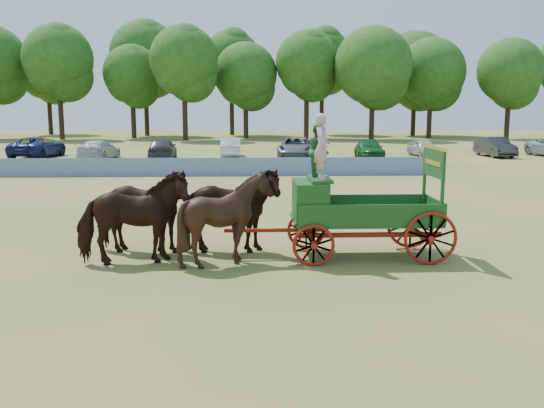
{
  "coord_description": "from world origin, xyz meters",
  "views": [
    {
      "loc": [
        0.88,
        -17.07,
        4.07
      ],
      "look_at": [
        1.59,
        -0.2,
        1.3
      ],
      "focal_mm": 40.0,
      "sensor_mm": 36.0,
      "label": 1
    }
  ],
  "objects": [
    {
      "name": "sponsor_banner",
      "position": [
        -1.0,
        18.0,
        0.53
      ],
      "size": [
        26.0,
        0.08,
        1.05
      ],
      "primitive_type": "cube",
      "color": "#1B4294",
      "rests_on": "ground"
    },
    {
      "name": "farm_dray",
      "position": [
        3.34,
        -1.19,
        1.61
      ],
      "size": [
        6.0,
        2.0,
        3.85
      ],
      "color": "maroon",
      "rests_on": "ground"
    },
    {
      "name": "horse_lead_right",
      "position": [
        -2.03,
        -0.65,
        1.2
      ],
      "size": [
        3.04,
        1.85,
        2.39
      ],
      "primitive_type": "imported",
      "rotation": [
        0.0,
        0.0,
        1.36
      ],
      "color": "black",
      "rests_on": "ground"
    },
    {
      "name": "horse_lead_left",
      "position": [
        -2.03,
        -1.75,
        1.2
      ],
      "size": [
        3.02,
        1.78,
        2.39
      ],
      "primitive_type": "imported",
      "rotation": [
        0.0,
        0.0,
        1.75
      ],
      "color": "black",
      "rests_on": "ground"
    },
    {
      "name": "horse_wheel_left",
      "position": [
        0.37,
        -1.75,
        1.2
      ],
      "size": [
        2.57,
        2.4,
        2.4
      ],
      "primitive_type": "imported",
      "rotation": [
        0.0,
        0.0,
        1.33
      ],
      "color": "black",
      "rests_on": "ground"
    },
    {
      "name": "treeline",
      "position": [
        -2.95,
        59.68,
        9.03
      ],
      "size": [
        91.13,
        22.96,
        15.06
      ],
      "color": "#382314",
      "rests_on": "ground"
    },
    {
      "name": "parked_cars",
      "position": [
        0.32,
        29.92,
        0.76
      ],
      "size": [
        54.1,
        7.75,
        1.64
      ],
      "color": "silver",
      "rests_on": "ground"
    },
    {
      "name": "ground",
      "position": [
        0.0,
        0.0,
        0.0
      ],
      "size": [
        160.0,
        160.0,
        0.0
      ],
      "primitive_type": "plane",
      "color": "#9C8246",
      "rests_on": "ground"
    },
    {
      "name": "horse_wheel_right",
      "position": [
        0.37,
        -0.65,
        1.2
      ],
      "size": [
        2.84,
        1.3,
        2.39
      ],
      "primitive_type": "imported",
      "rotation": [
        0.0,
        0.0,
        1.58
      ],
      "color": "black",
      "rests_on": "ground"
    }
  ]
}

